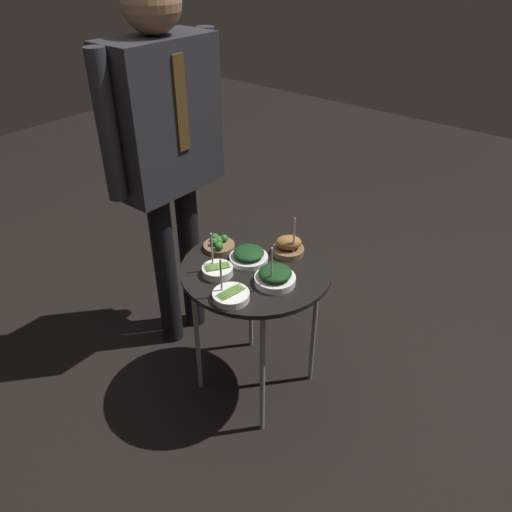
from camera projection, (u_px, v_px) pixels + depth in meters
name	position (u px, v px, depth m)	size (l,w,h in m)	color
ground_plane	(256.00, 382.00, 2.26)	(8.00, 8.00, 0.00)	black
serving_cart	(256.00, 278.00, 1.94)	(0.58, 0.58, 0.63)	black
bowl_spinach_back_right	(249.00, 256.00, 1.93)	(0.15, 0.15, 0.05)	silver
bowl_spinach_front_center	(275.00, 277.00, 1.81)	(0.15, 0.15, 0.18)	white
bowl_asparagus_front_left	(217.00, 270.00, 1.86)	(0.12, 0.12, 0.16)	white
bowl_asparagus_back_left	(231.00, 295.00, 1.73)	(0.13, 0.13, 0.16)	white
bowl_roast_center	(288.00, 246.00, 1.97)	(0.13, 0.13, 0.18)	brown
bowl_broccoli_far_rim	(219.00, 245.00, 2.01)	(0.13, 0.13, 0.06)	brown
waiter_figure	(165.00, 136.00, 2.00)	(0.59, 0.22, 1.61)	black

